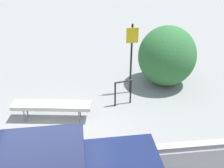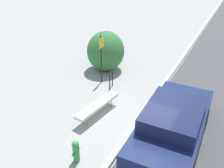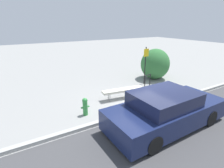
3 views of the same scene
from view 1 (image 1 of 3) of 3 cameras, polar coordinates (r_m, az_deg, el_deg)
name	(u,v)px [view 1 (image 1 of 3)]	position (r m, az deg, el deg)	size (l,w,h in m)	color
ground_plane	(55,159)	(6.14, -12.91, -16.42)	(60.00, 60.00, 0.00)	gray
curb	(55,157)	(6.09, -12.98, -15.99)	(60.00, 0.20, 0.13)	#A8A8A3
bench	(51,106)	(7.06, -13.67, -4.84)	(2.20, 0.70, 0.51)	gray
bike_rack	(123,90)	(7.45, 2.53, -1.44)	(0.55, 0.18, 0.83)	black
sign_post	(131,54)	(7.70, 4.46, 6.95)	(0.36, 0.08, 2.30)	black
shrub_hedge	(167,56)	(8.61, 12.42, 6.24)	(1.93, 1.89, 2.04)	#337038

